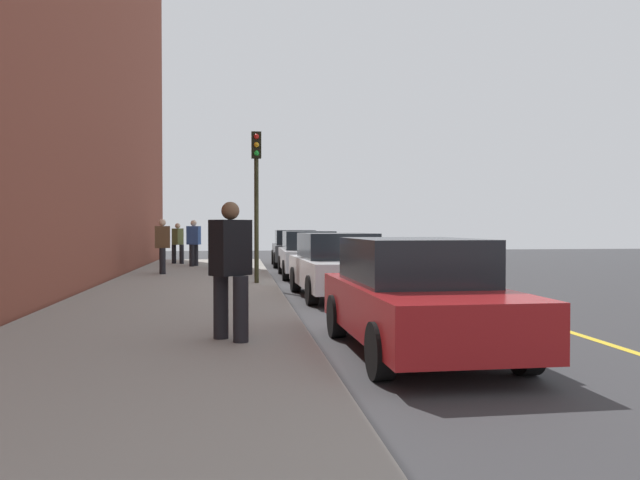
{
  "coord_description": "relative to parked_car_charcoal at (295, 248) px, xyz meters",
  "views": [
    {
      "loc": [
        15.6,
        -2.01,
        1.68
      ],
      "look_at": [
        -1.16,
        0.16,
        1.31
      ],
      "focal_mm": 35.56,
      "sensor_mm": 36.0,
      "label": 1
    }
  ],
  "objects": [
    {
      "name": "traffic_light_pole",
      "position": [
        9.48,
        -1.89,
        2.15
      ],
      "size": [
        0.35,
        0.26,
        4.05
      ],
      "color": "#2D2D19",
      "rests_on": "sidewalk"
    },
    {
      "name": "parked_car_silver",
      "position": [
        5.68,
        -0.05,
        0.0
      ],
      "size": [
        4.53,
        1.96,
        1.51
      ],
      "color": "black",
      "rests_on": "ground"
    },
    {
      "name": "pedestrian_black_coat",
      "position": [
        18.04,
        -2.48,
        0.38
      ],
      "size": [
        0.57,
        0.58,
        1.85
      ],
      "color": "black",
      "rests_on": "sidewalk"
    },
    {
      "name": "ground_plane",
      "position": [
        10.96,
        -0.37,
        -0.76
      ],
      "size": [
        56.0,
        56.0,
        0.0
      ],
      "primitive_type": "plane",
      "color": "#333335"
    },
    {
      "name": "parked_car_charcoal",
      "position": [
        0.0,
        0.0,
        0.0
      ],
      "size": [
        4.26,
        1.98,
        1.51
      ],
      "color": "black",
      "rests_on": "ground"
    },
    {
      "name": "rolling_suitcase",
      "position": [
        1.49,
        -4.05,
        -0.34
      ],
      "size": [
        0.34,
        0.22,
        0.89
      ],
      "color": "#471E19",
      "rests_on": "sidewalk"
    },
    {
      "name": "parked_car_white",
      "position": [
        11.81,
        -0.04,
        0.0
      ],
      "size": [
        4.5,
        2.02,
        1.51
      ],
      "color": "black",
      "rests_on": "ground"
    },
    {
      "name": "lane_stripe_centre",
      "position": [
        10.96,
        2.83,
        -0.75
      ],
      "size": [
        28.0,
        0.14,
        0.01
      ],
      "primitive_type": "cube",
      "color": "gold",
      "rests_on": "ground"
    },
    {
      "name": "pedestrian_blue_coat",
      "position": [
        1.95,
        -4.06,
        0.33
      ],
      "size": [
        0.56,
        0.55,
        1.76
      ],
      "color": "black",
      "rests_on": "sidewalk"
    },
    {
      "name": "sidewalk",
      "position": [
        10.96,
        -3.67,
        -0.68
      ],
      "size": [
        28.0,
        4.6,
        0.15
      ],
      "primitive_type": "cube",
      "color": "gray",
      "rests_on": "ground"
    },
    {
      "name": "parked_car_red",
      "position": [
        18.43,
        -0.04,
        0.0
      ],
      "size": [
        4.37,
        1.97,
        1.51
      ],
      "color": "black",
      "rests_on": "ground"
    },
    {
      "name": "pedestrian_olive_coat",
      "position": [
        0.25,
        -4.82,
        0.27
      ],
      "size": [
        0.52,
        0.5,
        1.65
      ],
      "color": "black",
      "rests_on": "sidewalk"
    },
    {
      "name": "pedestrian_grey_coat",
      "position": [
        3.41,
        -3.17,
        0.26
      ],
      "size": [
        0.5,
        0.52,
        1.63
      ],
      "color": "black",
      "rests_on": "sidewalk"
    },
    {
      "name": "pedestrian_brown_coat",
      "position": [
        5.76,
        -4.79,
        0.33
      ],
      "size": [
        0.58,
        0.51,
        1.76
      ],
      "color": "black",
      "rests_on": "sidewalk"
    }
  ]
}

